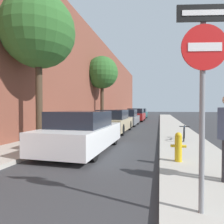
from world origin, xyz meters
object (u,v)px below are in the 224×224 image
Objects in this scene: parked_car_white at (82,132)px; parked_car_red at (136,115)px; parked_car_champagne at (113,122)px; street_tree_far at (102,73)px; parked_car_teal at (140,114)px; street_tree_near at (38,32)px; bicycle at (184,133)px; traffic_sign_post at (203,77)px; parked_car_grey at (126,118)px; fire_hydrant at (178,146)px.

parked_car_red is (0.01, 15.79, 0.03)m from parked_car_white.
parked_car_champagne is 10.47m from parked_car_red.
parked_car_white is 0.70× the size of street_tree_far.
parked_car_red is 1.02× the size of parked_car_teal.
parked_car_red is at bearing -89.27° from parked_car_teal.
parked_car_red is 16.04m from street_tree_near.
parked_car_white reaches higher than bicycle.
parked_car_champagne is 16.37m from parked_car_teal.
traffic_sign_post reaches higher than bicycle.
street_tree_near reaches higher than bicycle.
parked_car_white is at bearing -90.03° from parked_car_red.
street_tree_near is at bearing -100.74° from parked_car_grey.
parked_car_white is 1.06× the size of parked_car_grey.
parked_car_teal reaches higher than parked_car_champagne.
parked_car_grey is 8.56m from bicycle.
bicycle is at bearing -62.90° from parked_car_grey.
parked_car_champagne reaches higher than parked_car_grey.
parked_car_red is 19.77m from traffic_sign_post.
street_tree_near is 0.99× the size of street_tree_far.
parked_car_champagne is at bearing 117.28° from fire_hydrant.
parked_car_teal is 0.73× the size of street_tree_near.
traffic_sign_post is at bearing -48.46° from parked_car_white.
street_tree_near is (-1.87, -4.96, 3.90)m from parked_car_champagne.
traffic_sign_post reaches higher than parked_car_grey.
bicycle is (0.57, 3.67, -0.08)m from fire_hydrant.
parked_car_white is 0.94× the size of parked_car_red.
parked_car_white is 21.69m from parked_car_teal.
street_tree_near is 7.41m from bicycle.
street_tree_far is (-2.36, 10.13, 3.99)m from parked_car_white.
fire_hydrant is 3.71m from bicycle.
fire_hydrant is at bearing -62.72° from parked_car_champagne.
parked_car_champagne is 6.58m from street_tree_near.
parked_car_red is 1.62× the size of traffic_sign_post.
parked_car_champagne is 9.70m from traffic_sign_post.
parked_car_grey is at bearing 92.18° from traffic_sign_post.
parked_car_red is at bearing 88.33° from parked_car_grey.
bicycle is at bearing -51.15° from street_tree_far.
bicycle is (3.88, -2.77, -0.23)m from parked_car_champagne.
bicycle is (3.81, -19.13, -0.24)m from parked_car_teal.
parked_car_red is 17.20m from fire_hydrant.
street_tree_far is (-0.34, 9.77, 0.09)m from street_tree_near.
parked_car_champagne is 2.91× the size of bicycle.
parked_car_white reaches higher than parked_car_champagne.
bicycle is at bearing 34.33° from parked_car_white.
parked_car_champagne reaches higher than bicycle.
parked_car_white is 0.96× the size of parked_car_champagne.
parked_car_white is 15.79m from parked_car_red.
traffic_sign_post reaches higher than parked_car_red.
parked_car_grey reaches higher than fire_hydrant.
parked_car_champagne is 4.85m from parked_car_grey.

